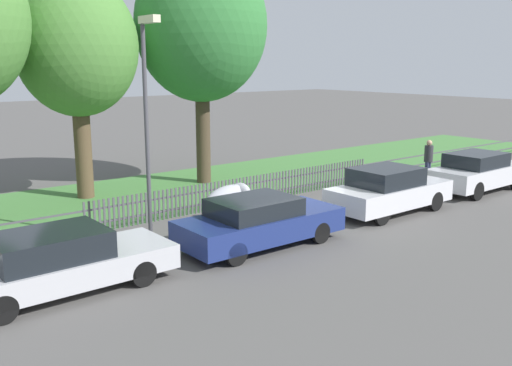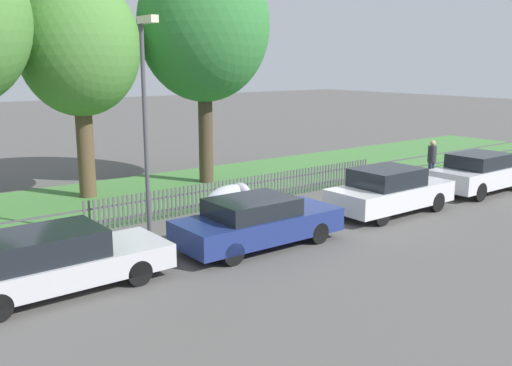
# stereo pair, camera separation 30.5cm
# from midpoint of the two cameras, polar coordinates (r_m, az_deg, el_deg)

# --- Properties ---
(ground_plane) EXTENTS (120.00, 120.00, 0.00)m
(ground_plane) POSITION_cam_midpoint_polar(r_m,az_deg,el_deg) (17.36, 4.82, -3.62)
(ground_plane) COLOR #565451
(kerb_stone) EXTENTS (42.49, 0.20, 0.12)m
(kerb_stone) POSITION_cam_midpoint_polar(r_m,az_deg,el_deg) (17.41, 4.60, -3.36)
(kerb_stone) COLOR gray
(kerb_stone) RESTS_ON ground
(grass_strip) EXTENTS (42.49, 6.64, 0.01)m
(grass_strip) POSITION_cam_midpoint_polar(r_m,az_deg,el_deg) (21.86, -5.44, -0.35)
(grass_strip) COLOR #477F3D
(grass_strip) RESTS_ON ground
(park_fence) EXTENTS (42.49, 0.05, 0.92)m
(park_fence) POSITION_cam_midpoint_polar(r_m,az_deg,el_deg) (19.10, -0.18, -0.70)
(park_fence) COLOR #4C4C51
(park_fence) RESTS_ON ground
(parked_car_silver_hatchback) EXTENTS (4.61, 1.78, 1.32)m
(parked_car_silver_hatchback) POSITION_cam_midpoint_polar(r_m,az_deg,el_deg) (12.48, -18.81, -7.37)
(parked_car_silver_hatchback) COLOR #BCBCC1
(parked_car_silver_hatchback) RESTS_ON ground
(parked_car_black_saloon) EXTENTS (4.43, 1.79, 1.29)m
(parked_car_black_saloon) POSITION_cam_midpoint_polar(r_m,az_deg,el_deg) (14.64, 0.72, -3.86)
(parked_car_black_saloon) COLOR navy
(parked_car_black_saloon) RESTS_ON ground
(parked_car_navy_estate) EXTENTS (4.27, 1.74, 1.46)m
(parked_car_navy_estate) POSITION_cam_midpoint_polar(r_m,az_deg,el_deg) (18.30, 13.68, -0.74)
(parked_car_navy_estate) COLOR silver
(parked_car_navy_estate) RESTS_ON ground
(parked_car_red_compact) EXTENTS (4.36, 1.72, 1.44)m
(parked_car_red_compact) POSITION_cam_midpoint_polar(r_m,az_deg,el_deg) (22.30, 21.95, 1.00)
(parked_car_red_compact) COLOR silver
(parked_car_red_compact) RESTS_ON ground
(covered_motorcycle) EXTENTS (1.95, 0.75, 1.19)m
(covered_motorcycle) POSITION_cam_midpoint_polar(r_m,az_deg,el_deg) (16.58, -2.04, -1.78)
(covered_motorcycle) COLOR black
(covered_motorcycle) RESTS_ON ground
(tree_behind_motorcycle) EXTENTS (4.08, 4.08, 7.52)m
(tree_behind_motorcycle) POSITION_cam_midpoint_polar(r_m,az_deg,el_deg) (20.43, -16.85, 12.82)
(tree_behind_motorcycle) COLOR brown
(tree_behind_motorcycle) RESTS_ON ground
(tree_mid_park) EXTENTS (4.97, 4.97, 8.87)m
(tree_mid_park) POSITION_cam_midpoint_polar(r_m,az_deg,el_deg) (22.22, -4.85, 15.37)
(tree_mid_park) COLOR #473828
(tree_mid_park) RESTS_ON ground
(pedestrian_near_fence) EXTENTS (0.41, 0.41, 1.67)m
(pedestrian_near_fence) POSITION_cam_midpoint_polar(r_m,az_deg,el_deg) (23.41, 17.53, 2.31)
(pedestrian_near_fence) COLOR #2D3351
(pedestrian_near_fence) RESTS_ON ground
(street_lamp) EXTENTS (0.20, 0.79, 5.75)m
(street_lamp) POSITION_cam_midpoint_polar(r_m,az_deg,el_deg) (14.63, -10.34, 7.70)
(street_lamp) COLOR #47474C
(street_lamp) RESTS_ON ground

